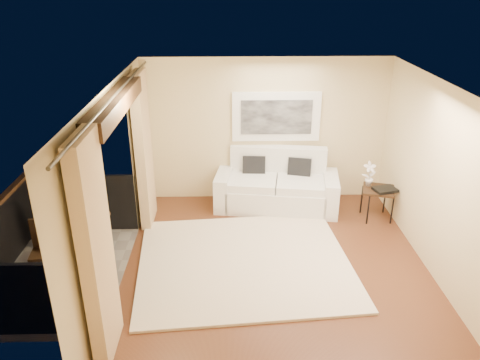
{
  "coord_description": "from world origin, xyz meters",
  "views": [
    {
      "loc": [
        -0.7,
        -5.81,
        4.03
      ],
      "look_at": [
        -0.52,
        0.91,
        1.05
      ],
      "focal_mm": 35.0,
      "sensor_mm": 36.0,
      "label": 1
    }
  ],
  "objects_px": {
    "orchid": "(369,174)",
    "bistro_table": "(79,224)",
    "sofa": "(277,187)",
    "ice_bucket": "(70,211)",
    "balcony_chair_far": "(51,216)",
    "balcony_chair_near": "(45,244)",
    "side_table": "(378,192)"
  },
  "relations": [
    {
      "from": "sofa",
      "to": "side_table",
      "type": "distance_m",
      "value": 1.82
    },
    {
      "from": "balcony_chair_far",
      "to": "bistro_table",
      "type": "bearing_deg",
      "value": 120.8
    },
    {
      "from": "side_table",
      "to": "sofa",
      "type": "bearing_deg",
      "value": 161.82
    },
    {
      "from": "sofa",
      "to": "ice_bucket",
      "type": "relative_size",
      "value": 11.7
    },
    {
      "from": "side_table",
      "to": "balcony_chair_near",
      "type": "xyz_separation_m",
      "value": [
        -5.26,
        -1.55,
        -0.02
      ]
    },
    {
      "from": "balcony_chair_near",
      "to": "balcony_chair_far",
      "type": "bearing_deg",
      "value": 95.35
    },
    {
      "from": "side_table",
      "to": "balcony_chair_far",
      "type": "relative_size",
      "value": 0.71
    },
    {
      "from": "sofa",
      "to": "balcony_chair_near",
      "type": "distance_m",
      "value": 4.12
    },
    {
      "from": "ice_bucket",
      "to": "sofa",
      "type": "bearing_deg",
      "value": 30.12
    },
    {
      "from": "sofa",
      "to": "bistro_table",
      "type": "bearing_deg",
      "value": -139.81
    },
    {
      "from": "orchid",
      "to": "bistro_table",
      "type": "xyz_separation_m",
      "value": [
        -4.66,
        -1.48,
        -0.1
      ]
    },
    {
      "from": "balcony_chair_far",
      "to": "ice_bucket",
      "type": "bearing_deg",
      "value": 117.57
    },
    {
      "from": "sofa",
      "to": "balcony_chair_near",
      "type": "height_order",
      "value": "sofa"
    },
    {
      "from": "side_table",
      "to": "ice_bucket",
      "type": "height_order",
      "value": "ice_bucket"
    },
    {
      "from": "orchid",
      "to": "balcony_chair_far",
      "type": "bearing_deg",
      "value": -170.16
    },
    {
      "from": "sofa",
      "to": "orchid",
      "type": "bearing_deg",
      "value": -7.09
    },
    {
      "from": "side_table",
      "to": "balcony_chair_far",
      "type": "xyz_separation_m",
      "value": [
        -5.43,
        -0.78,
        0.02
      ]
    },
    {
      "from": "side_table",
      "to": "orchid",
      "type": "bearing_deg",
      "value": 139.05
    },
    {
      "from": "side_table",
      "to": "balcony_chair_near",
      "type": "relative_size",
      "value": 0.76
    },
    {
      "from": "side_table",
      "to": "balcony_chair_near",
      "type": "distance_m",
      "value": 5.48
    },
    {
      "from": "sofa",
      "to": "balcony_chair_far",
      "type": "distance_m",
      "value": 3.94
    },
    {
      "from": "balcony_chair_near",
      "to": "side_table",
      "type": "bearing_deg",
      "value": 9.24
    },
    {
      "from": "sofa",
      "to": "orchid",
      "type": "relative_size",
      "value": 5.18
    },
    {
      "from": "ice_bucket",
      "to": "side_table",
      "type": "bearing_deg",
      "value": 14.67
    },
    {
      "from": "sofa",
      "to": "ice_bucket",
      "type": "height_order",
      "value": "sofa"
    },
    {
      "from": "side_table",
      "to": "bistro_table",
      "type": "xyz_separation_m",
      "value": [
        -4.81,
        -1.34,
        0.18
      ]
    },
    {
      "from": "sofa",
      "to": "bistro_table",
      "type": "distance_m",
      "value": 3.64
    },
    {
      "from": "side_table",
      "to": "bistro_table",
      "type": "relative_size",
      "value": 0.8
    },
    {
      "from": "orchid",
      "to": "ice_bucket",
      "type": "height_order",
      "value": "orchid"
    },
    {
      "from": "sofa",
      "to": "orchid",
      "type": "height_order",
      "value": "sofa"
    },
    {
      "from": "side_table",
      "to": "orchid",
      "type": "relative_size",
      "value": 1.46
    },
    {
      "from": "sofa",
      "to": "ice_bucket",
      "type": "xyz_separation_m",
      "value": [
        -3.2,
        -1.86,
        0.5
      ]
    }
  ]
}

